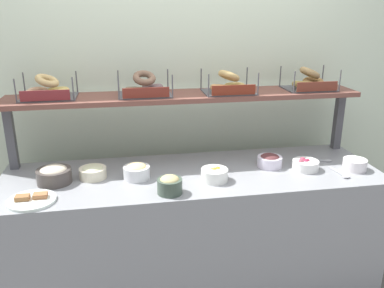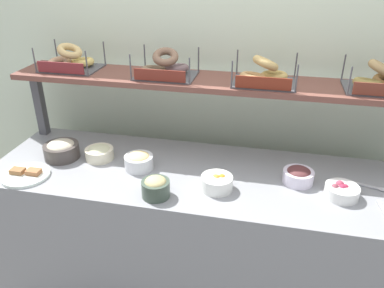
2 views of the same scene
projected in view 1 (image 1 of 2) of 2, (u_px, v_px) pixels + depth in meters
back_wall at (179, 97)px, 2.82m from camera, size 3.46×0.06×2.40m
deli_counter at (193, 235)px, 2.56m from camera, size 2.26×0.70×0.85m
shelf_riser_left at (11, 138)px, 2.43m from camera, size 0.05×0.05×0.40m
shelf_riser_right at (338, 121)px, 2.79m from camera, size 0.05×0.05×0.40m
upper_shelf at (185, 96)px, 2.54m from camera, size 2.22×0.32×0.03m
bowl_chocolate_spread at (270, 160)px, 2.51m from camera, size 0.15×0.15×0.08m
bowl_egg_salad at (137, 171)px, 2.33m from camera, size 0.15×0.15×0.09m
bowl_cream_cheese at (355, 163)px, 2.46m from camera, size 0.14×0.14×0.09m
bowl_beet_salad at (305, 165)px, 2.47m from camera, size 0.16×0.16×0.07m
bowl_tuna_salad at (54, 174)px, 2.27m from camera, size 0.19×0.19×0.10m
bowl_fruit_salad at (214, 174)px, 2.31m from camera, size 0.16×0.16×0.08m
bowl_potato_salad at (93, 172)px, 2.35m from camera, size 0.16×0.16×0.08m
bowl_hummus at (170, 184)px, 2.15m from camera, size 0.14×0.14×0.10m
serving_plate_white at (32, 200)px, 2.07m from camera, size 0.24×0.24×0.04m
serving_spoon_near_plate at (342, 174)px, 2.39m from camera, size 0.05×0.18×0.01m
serving_spoon_by_edge at (322, 160)px, 2.60m from camera, size 0.18×0.07×0.01m
bagel_basket_plain at (48, 90)px, 2.40m from camera, size 0.32×0.26×0.15m
bagel_basket_poppy at (144, 88)px, 2.47m from camera, size 0.33×0.26×0.15m
bagel_basket_sesame at (228, 85)px, 2.55m from camera, size 0.32×0.26×0.15m
bagel_basket_everything at (309, 82)px, 2.65m from camera, size 0.32×0.25×0.16m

